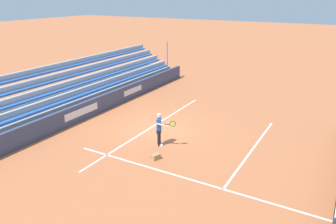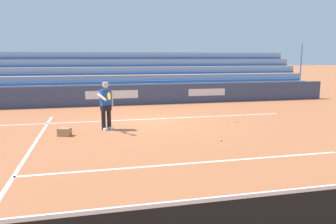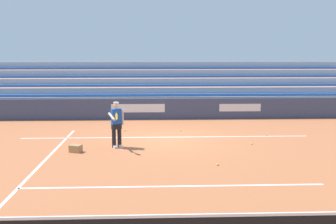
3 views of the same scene
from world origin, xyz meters
The scene contains 14 objects.
ground_plane centered at (0.00, 0.00, 0.00)m, with size 160.00×160.00×0.00m, color #B7663D.
court_baseline_white centered at (0.00, -0.50, 0.00)m, with size 12.00×0.10×0.01m, color white.
court_sideline_white centered at (4.11, 4.00, 0.00)m, with size 0.10×12.00×0.01m, color white.
court_service_line_white centered at (0.00, 5.50, 0.00)m, with size 8.22×0.10×0.01m, color white.
back_wall_sponsor_board centered at (0.00, -4.88, 0.55)m, with size 23.15×0.25×1.10m.
bleacher_stand centered at (0.00, -7.11, 0.76)m, with size 21.99×3.20×3.40m.
tennis_player centered at (1.88, 1.16, 0.89)m, with size 0.57×1.07×1.71m.
ball_box_cardboard centered at (3.29, 1.79, 0.13)m, with size 0.40×0.30×0.26m, color #A87F51.
tennis_ball_by_box centered at (-3.30, 0.91, 0.03)m, with size 0.07×0.07×0.07m, color #CCE533.
tennis_ball_midcourt centered at (-1.52, 3.62, 0.03)m, with size 0.07×0.07×0.07m, color #CCE533.
tennis_ball_toward_net centered at (-0.73, -1.77, 0.03)m, with size 0.07×0.07×0.07m, color #CCE533.
tennis_ball_far_right centered at (-4.31, -0.64, 0.03)m, with size 0.07×0.07×0.07m, color #CCE533.
tennis_ball_on_baseline centered at (1.80, -1.82, 0.03)m, with size 0.07×0.07×0.07m, color #CCE533.
tennis_net centered at (0.00, 9.50, 0.49)m, with size 11.09×0.09×1.07m.
Camera 2 is at (2.37, 12.92, 2.59)m, focal length 35.00 mm.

